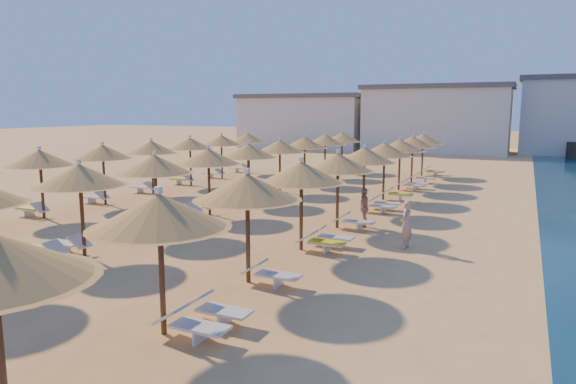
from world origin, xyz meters
The scene contains 8 objects.
ground centered at (0.00, 0.00, 0.00)m, with size 220.00×220.00×0.00m, color #E4A964.
hotel_blocks centered at (1.38, 45.34, 3.70)m, with size 47.30×11.69×8.10m.
parasol_row_east centered at (2.79, 4.11, 2.54)m, with size 2.90×38.53×3.08m.
parasol_row_west centered at (-3.15, 4.11, 2.54)m, with size 2.90×38.53×3.08m.
parasol_row_inland centered at (-9.22, 5.89, 2.54)m, with size 2.90×27.84×3.08m.
loungers centered at (-2.01, 4.37, 0.34)m, with size 14.99×37.07×0.66m.
beachgoer_c centered at (3.68, 4.72, 0.77)m, with size 0.90×0.38×1.54m, color tan.
beachgoer_a centered at (5.87, 2.21, 0.81)m, with size 0.59×0.39×1.62m, color tan.
Camera 1 is at (9.32, -14.58, 4.57)m, focal length 32.00 mm.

